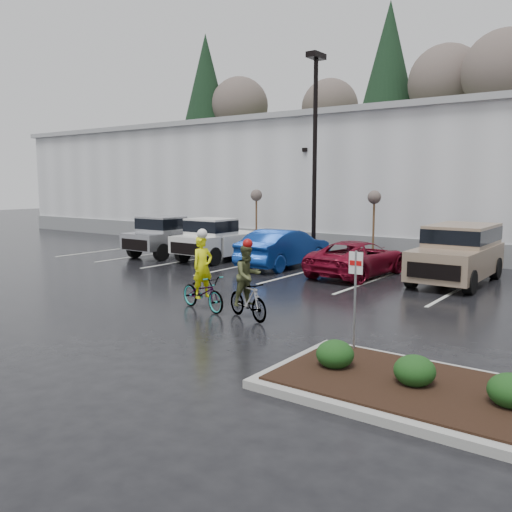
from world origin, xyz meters
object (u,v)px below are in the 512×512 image
Objects in this scene: car_blue at (284,248)px; suv_tan at (457,254)px; fire_lane_sign at (355,290)px; pickup_white at (224,238)px; cyclist_olive at (248,289)px; sapling_west at (256,199)px; car_red at (358,258)px; cyclist_hivis at (203,285)px; lamppost at (315,135)px; pickup_silver at (175,235)px; sapling_mid at (374,201)px.

suv_tan is (6.95, 0.53, 0.22)m from car_blue.
fire_lane_sign is 0.42× the size of pickup_white.
fire_lane_sign is at bearing -88.98° from cyclist_olive.
pickup_white is at bearing -3.56° from car_blue.
sapling_west reaches higher than car_red.
sapling_west reaches higher than suv_tan.
cyclist_hivis is 1.63m from cyclist_olive.
fire_lane_sign is 9.74m from suv_tan.
car_blue is 0.96× the size of suv_tan.
fire_lane_sign is 0.45× the size of car_red.
cyclist_olive is at bearing -108.84° from suv_tan.
cyclist_olive is at bearing 97.91° from car_red.
lamppost is 11.89m from cyclist_hivis.
sapling_west is 8.68m from car_red.
sapling_west reaches higher than cyclist_hivis.
sapling_mid is at bearing 22.35° from pickup_silver.
cyclist_hivis is at bearing 85.95° from car_red.
fire_lane_sign is 1.04× the size of cyclist_olive.
lamppost reaches higher than car_red.
car_red is at bearing -74.31° from sapling_mid.
fire_lane_sign is at bearing -47.33° from sapling_west.
car_red is at bearing -3.37° from pickup_white.
pickup_white is (-5.95, -3.33, -1.75)m from sapling_mid.
sapling_west is at bearing 54.72° from cyclist_olive.
car_blue is (0.10, -2.62, -4.88)m from lamppost.
sapling_west reaches higher than cyclist_olive.
car_red is (3.55, -2.75, -5.01)m from lamppost.
cyclist_hivis is at bearing 166.14° from fire_lane_sign.
lamppost reaches higher than pickup_white.
pickup_silver is 2.88m from pickup_white.
lamppost is at bearing -158.20° from sapling_mid.
pickup_silver is at bearing -157.65° from sapling_mid.
sapling_west reaches higher than pickup_white.
car_red is at bearing -169.46° from suv_tan.
lamppost reaches higher than sapling_west.
sapling_mid is 0.62× the size of pickup_white.
pickup_silver is 2.46× the size of cyclist_olive.
sapling_west reaches higher than car_blue.
sapling_west is 6.50m from sapling_mid.
sapling_west is 5.80m from car_blue.
fire_lane_sign is 0.42× the size of pickup_silver.
cyclist_olive is (1.63, -0.08, 0.07)m from cyclist_hivis.
lamppost reaches higher than car_blue.
sapling_mid is (6.50, 0.00, 0.00)m from sapling_west.
pickup_white is at bearing 5.76° from pickup_silver.
car_red is at bearing 23.98° from cyclist_olive.
suv_tan is 2.23× the size of cyclist_hivis.
sapling_west is at bearing 165.96° from lamppost.
pickup_white is 1.02× the size of suv_tan.
cyclist_hivis is at bearing -89.86° from sapling_mid.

